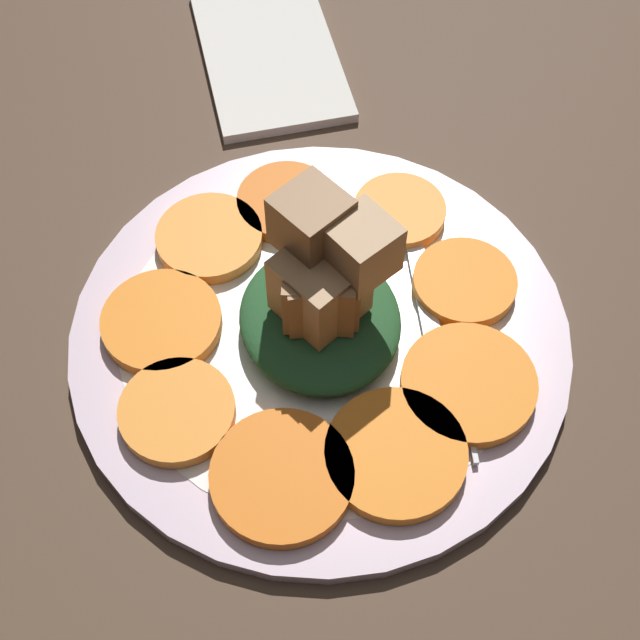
# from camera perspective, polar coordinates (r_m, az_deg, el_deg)

# --- Properties ---
(table_slab) EXTENTS (1.20, 1.20, 0.02)m
(table_slab) POSITION_cam_1_polar(r_m,az_deg,el_deg) (0.55, 0.00, -1.74)
(table_slab) COLOR #4C3828
(table_slab) RESTS_ON ground
(plate) EXTENTS (0.30, 0.30, 0.01)m
(plate) POSITION_cam_1_polar(r_m,az_deg,el_deg) (0.54, 0.00, -0.91)
(plate) COLOR silver
(plate) RESTS_ON table_slab
(carrot_slice_0) EXTENTS (0.07, 0.07, 0.01)m
(carrot_slice_0) POSITION_cam_1_polar(r_m,az_deg,el_deg) (0.58, -7.10, 5.25)
(carrot_slice_0) COLOR orange
(carrot_slice_0) RESTS_ON plate
(carrot_slice_1) EXTENTS (0.07, 0.07, 0.01)m
(carrot_slice_1) POSITION_cam_1_polar(r_m,az_deg,el_deg) (0.54, -10.11, -0.12)
(carrot_slice_1) COLOR orange
(carrot_slice_1) RESTS_ON plate
(carrot_slice_2) EXTENTS (0.07, 0.07, 0.01)m
(carrot_slice_2) POSITION_cam_1_polar(r_m,az_deg,el_deg) (0.51, -9.14, -5.81)
(carrot_slice_2) COLOR orange
(carrot_slice_2) RESTS_ON plate
(carrot_slice_3) EXTENTS (0.08, 0.08, 0.01)m
(carrot_slice_3) POSITION_cam_1_polar(r_m,az_deg,el_deg) (0.49, -2.45, -9.98)
(carrot_slice_3) COLOR orange
(carrot_slice_3) RESTS_ON plate
(carrot_slice_4) EXTENTS (0.08, 0.08, 0.01)m
(carrot_slice_4) POSITION_cam_1_polar(r_m,az_deg,el_deg) (0.49, 4.87, -8.54)
(carrot_slice_4) COLOR orange
(carrot_slice_4) RESTS_ON plate
(carrot_slice_5) EXTENTS (0.08, 0.08, 0.01)m
(carrot_slice_5) POSITION_cam_1_polar(r_m,az_deg,el_deg) (0.52, 9.48, -4.06)
(carrot_slice_5) COLOR orange
(carrot_slice_5) RESTS_ON plate
(carrot_slice_6) EXTENTS (0.06, 0.06, 0.01)m
(carrot_slice_6) POSITION_cam_1_polar(r_m,az_deg,el_deg) (0.56, 9.23, 2.38)
(carrot_slice_6) COLOR orange
(carrot_slice_6) RESTS_ON plate
(carrot_slice_7) EXTENTS (0.06, 0.06, 0.01)m
(carrot_slice_7) POSITION_cam_1_polar(r_m,az_deg,el_deg) (0.59, 5.11, 6.93)
(carrot_slice_7) COLOR orange
(carrot_slice_7) RESTS_ON plate
(carrot_slice_8) EXTENTS (0.06, 0.06, 0.01)m
(carrot_slice_8) POSITION_cam_1_polar(r_m,az_deg,el_deg) (0.59, -2.40, 7.51)
(carrot_slice_8) COLOR orange
(carrot_slice_8) RESTS_ON plate
(center_pile) EXTENTS (0.11, 0.10, 0.09)m
(center_pile) POSITION_cam_1_polar(r_m,az_deg,el_deg) (0.51, 0.13, 1.62)
(center_pile) COLOR #235128
(center_pile) RESTS_ON plate
(fork) EXTENTS (0.19, 0.04, 0.00)m
(fork) POSITION_cam_1_polar(r_m,az_deg,el_deg) (0.54, 7.07, -0.37)
(fork) COLOR silver
(fork) RESTS_ON plate
(napkin) EXTENTS (0.16, 0.10, 0.01)m
(napkin) POSITION_cam_1_polar(r_m,az_deg,el_deg) (0.71, -3.25, 16.65)
(napkin) COLOR silver
(napkin) RESTS_ON table_slab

